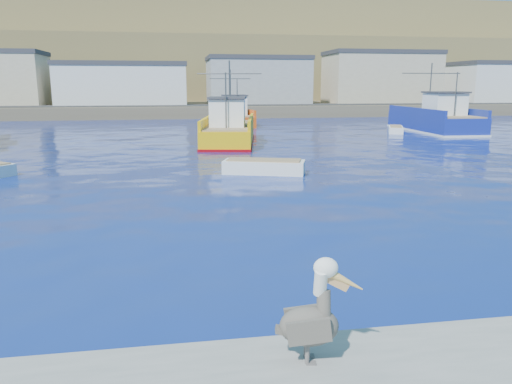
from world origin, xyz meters
TOP-DOWN VIEW (x-y plane):
  - ground at (0.00, 0.00)m, footprint 260.00×260.00m
  - dock_bollards at (0.60, -3.40)m, footprint 36.20×0.20m
  - far_shore at (0.00, 109.20)m, footprint 200.00×81.00m
  - trawler_yellow_b at (1.25, 28.37)m, footprint 5.52×11.17m
  - trawler_blue at (22.43, 35.41)m, footprint 6.07×12.77m
  - boat_orange at (3.60, 45.53)m, footprint 4.67×9.16m
  - skiff_mid at (1.55, 14.80)m, footprint 4.42×2.72m
  - skiff_far at (17.98, 34.66)m, footprint 2.59×3.86m
  - pelican at (-1.11, -3.82)m, footprint 1.31×0.66m

SIDE VIEW (x-z plane):
  - ground at x=0.00m, z-range 0.00..0.00m
  - skiff_far at x=17.98m, z-range -0.14..0.65m
  - skiff_mid at x=1.55m, z-range -0.16..0.74m
  - dock_bollards at x=0.60m, z-range 0.50..0.80m
  - trawler_yellow_b at x=1.25m, z-range -2.21..4.23m
  - boat_orange at x=3.60m, z-range -2.02..4.14m
  - trawler_blue at x=22.43m, z-range -2.23..4.46m
  - pelican at x=-1.11m, z-range 0.38..2.00m
  - far_shore at x=0.00m, z-range -3.02..20.98m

